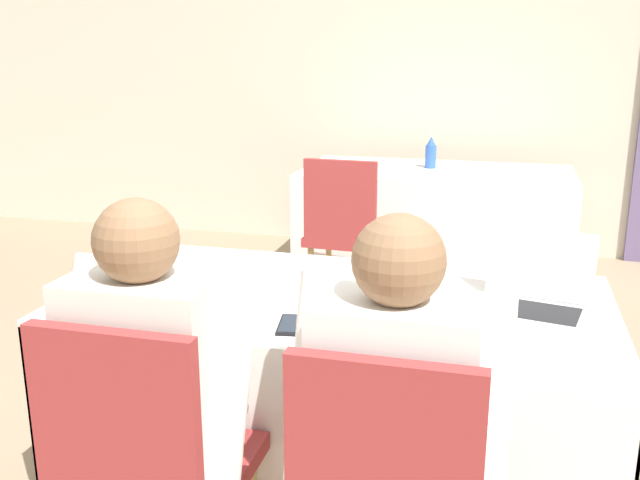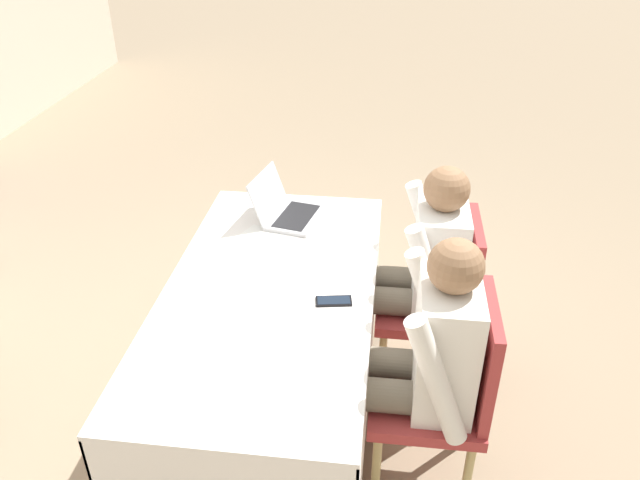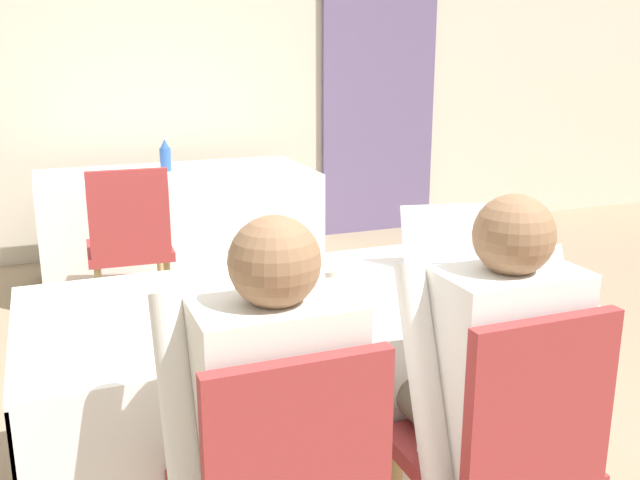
{
  "view_description": "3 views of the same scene",
  "coord_description": "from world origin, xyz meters",
  "px_view_note": "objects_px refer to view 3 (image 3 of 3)",
  "views": [
    {
      "loc": [
        0.5,
        -2.14,
        1.52
      ],
      "look_at": [
        0.0,
        -0.22,
        0.98
      ],
      "focal_mm": 40.0,
      "sensor_mm": 36.0,
      "label": 1
    },
    {
      "loc": [
        -2.14,
        -0.48,
        2.26
      ],
      "look_at": [
        0.0,
        -0.22,
        0.98
      ],
      "focal_mm": 35.0,
      "sensor_mm": 36.0,
      "label": 2
    },
    {
      "loc": [
        -0.74,
        -2.1,
        1.53
      ],
      "look_at": [
        0.0,
        -0.22,
        0.98
      ],
      "focal_mm": 40.0,
      "sensor_mm": 36.0,
      "label": 3
    }
  ],
  "objects_px": {
    "laptop": "(453,262)",
    "person_checkered_shirt": "(267,419)",
    "water_bottle": "(165,156)",
    "chair_far_spare": "(130,242)",
    "person_white_shirt": "(485,377)",
    "chair_near_right": "(504,450)",
    "cell_phone": "(305,329)"
  },
  "relations": [
    {
      "from": "chair_near_right",
      "to": "chair_far_spare",
      "type": "relative_size",
      "value": 1.0
    },
    {
      "from": "chair_near_right",
      "to": "chair_far_spare",
      "type": "bearing_deg",
      "value": -75.07
    },
    {
      "from": "person_checkered_shirt",
      "to": "person_white_shirt",
      "type": "relative_size",
      "value": 1.0
    },
    {
      "from": "laptop",
      "to": "chair_far_spare",
      "type": "distance_m",
      "value": 1.93
    },
    {
      "from": "cell_phone",
      "to": "person_white_shirt",
      "type": "relative_size",
      "value": 0.13
    },
    {
      "from": "water_bottle",
      "to": "chair_near_right",
      "type": "xyz_separation_m",
      "value": [
        0.28,
        -3.38,
        -0.31
      ]
    },
    {
      "from": "laptop",
      "to": "person_checkered_shirt",
      "type": "xyz_separation_m",
      "value": [
        -0.92,
        -0.67,
        -0.09
      ]
    },
    {
      "from": "water_bottle",
      "to": "chair_near_right",
      "type": "relative_size",
      "value": 0.24
    },
    {
      "from": "cell_phone",
      "to": "chair_near_right",
      "type": "xyz_separation_m",
      "value": [
        0.38,
        -0.47,
        -0.21
      ]
    },
    {
      "from": "chair_near_right",
      "to": "chair_far_spare",
      "type": "distance_m",
      "value": 2.52
    },
    {
      "from": "chair_far_spare",
      "to": "person_white_shirt",
      "type": "height_order",
      "value": "person_white_shirt"
    },
    {
      "from": "chair_near_right",
      "to": "person_checkered_shirt",
      "type": "distance_m",
      "value": 0.63
    },
    {
      "from": "person_white_shirt",
      "to": "chair_far_spare",
      "type": "bearing_deg",
      "value": -74.43
    },
    {
      "from": "laptop",
      "to": "person_white_shirt",
      "type": "distance_m",
      "value": 0.74
    },
    {
      "from": "chair_far_spare",
      "to": "water_bottle",
      "type": "bearing_deg",
      "value": -108.4
    },
    {
      "from": "chair_far_spare",
      "to": "laptop",
      "type": "bearing_deg",
      "value": 122.8
    },
    {
      "from": "water_bottle",
      "to": "cell_phone",
      "type": "bearing_deg",
      "value": -91.84
    },
    {
      "from": "person_checkered_shirt",
      "to": "chair_near_right",
      "type": "bearing_deg",
      "value": 170.2
    },
    {
      "from": "laptop",
      "to": "water_bottle",
      "type": "relative_size",
      "value": 1.74
    },
    {
      "from": "water_bottle",
      "to": "laptop",
      "type": "bearing_deg",
      "value": -77.18
    },
    {
      "from": "cell_phone",
      "to": "chair_far_spare",
      "type": "height_order",
      "value": "chair_far_spare"
    },
    {
      "from": "chair_near_right",
      "to": "person_checkered_shirt",
      "type": "relative_size",
      "value": 0.78
    },
    {
      "from": "cell_phone",
      "to": "water_bottle",
      "type": "relative_size",
      "value": 0.71
    },
    {
      "from": "water_bottle",
      "to": "person_white_shirt",
      "type": "height_order",
      "value": "person_white_shirt"
    },
    {
      "from": "person_checkered_shirt",
      "to": "water_bottle",
      "type": "bearing_deg",
      "value": -95.64
    },
    {
      "from": "laptop",
      "to": "chair_near_right",
      "type": "relative_size",
      "value": 0.41
    },
    {
      "from": "cell_phone",
      "to": "chair_far_spare",
      "type": "bearing_deg",
      "value": 88.34
    },
    {
      "from": "laptop",
      "to": "cell_phone",
      "type": "xyz_separation_m",
      "value": [
        -0.69,
        -0.31,
        -0.04
      ]
    },
    {
      "from": "chair_near_right",
      "to": "person_white_shirt",
      "type": "distance_m",
      "value": 0.19
    },
    {
      "from": "person_white_shirt",
      "to": "laptop",
      "type": "bearing_deg",
      "value": -114.95
    },
    {
      "from": "person_checkered_shirt",
      "to": "person_white_shirt",
      "type": "distance_m",
      "value": 0.61
    },
    {
      "from": "chair_near_right",
      "to": "chair_far_spare",
      "type": "height_order",
      "value": "same"
    }
  ]
}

